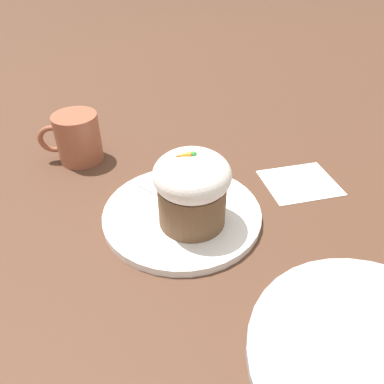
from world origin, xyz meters
The scene contains 7 objects.
ground_plane centered at (0.00, 0.00, 0.00)m, with size 4.00×4.00×0.00m, color #513323.
dessert_plate centered at (0.00, 0.00, 0.01)m, with size 0.23×0.23×0.01m.
carrot_cake centered at (-0.01, 0.02, 0.07)m, with size 0.11×0.11×0.12m.
spoon centered at (-0.01, -0.01, 0.02)m, with size 0.11×0.10×0.01m.
coffee_cup centered at (0.17, -0.18, 0.04)m, with size 0.11×0.08×0.09m.
side_plate centered at (-0.18, 0.25, 0.01)m, with size 0.27×0.27×0.01m.
paper_napkin centered at (-0.21, -0.06, 0.00)m, with size 0.13×0.11×0.00m.
Camera 1 is at (0.03, 0.42, 0.37)m, focal length 35.00 mm.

